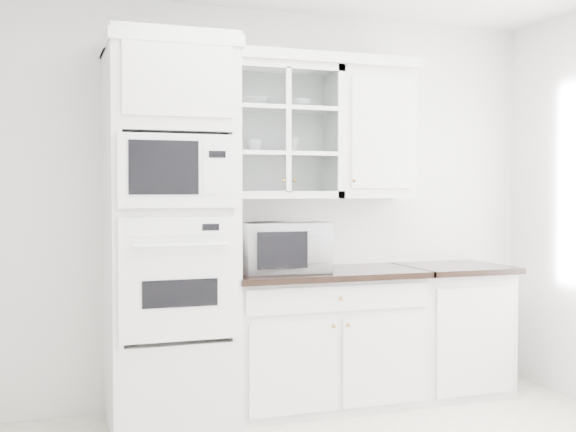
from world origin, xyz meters
name	(u,v)px	position (x,y,z in m)	size (l,w,h in m)	color
room_shell	(345,128)	(0.00, 0.43, 1.78)	(4.00, 3.50, 2.70)	white
oven_column	(170,231)	(-0.75, 1.42, 1.20)	(0.76, 0.68, 2.40)	silver
base_cabinet_run	(322,337)	(0.28, 1.45, 0.46)	(1.32, 0.67, 0.92)	silver
extra_base_cabinet	(451,328)	(1.28, 1.45, 0.46)	(0.72, 0.67, 0.92)	silver
upper_cabinet_glass	(280,132)	(0.03, 1.58, 1.85)	(0.80, 0.33, 0.90)	silver
upper_cabinet_solid	(371,134)	(0.71, 1.58, 1.85)	(0.55, 0.33, 0.90)	silver
crown_molding	(267,58)	(-0.07, 1.56, 2.33)	(2.14, 0.38, 0.07)	white
countertop_microwave	(282,247)	(-0.02, 1.42, 1.08)	(0.57, 0.47, 0.33)	white
bowl_a	(252,103)	(-0.17, 1.59, 2.04)	(0.23, 0.23, 0.06)	white
bowl_b	(298,104)	(0.15, 1.58, 2.04)	(0.19, 0.19, 0.06)	white
cup_a	(254,146)	(-0.16, 1.57, 1.75)	(0.10, 0.10, 0.08)	white
cup_b	(292,145)	(0.10, 1.57, 1.76)	(0.11, 0.11, 0.10)	white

